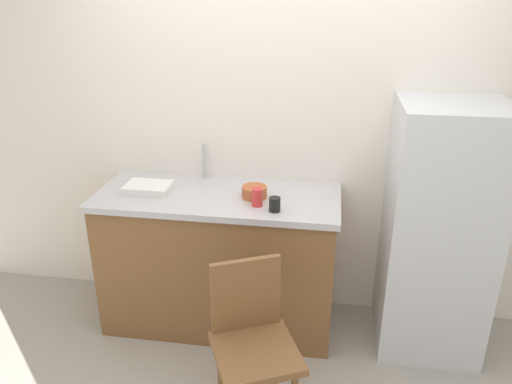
{
  "coord_description": "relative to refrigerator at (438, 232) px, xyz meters",
  "views": [
    {
      "loc": [
        0.33,
        -2.09,
        2.14
      ],
      "look_at": [
        -0.1,
        0.6,
        0.99
      ],
      "focal_mm": 34.66,
      "sensor_mm": 36.0,
      "label": 1
    }
  ],
  "objects": [
    {
      "name": "back_wall",
      "position": [
        -0.99,
        0.34,
        0.47
      ],
      "size": [
        4.8,
        0.1,
        2.49
      ],
      "primitive_type": "cube",
      "color": "white",
      "rests_on": "ground_plane"
    },
    {
      "name": "countertop",
      "position": [
        -1.34,
        -0.01,
        0.14
      ],
      "size": [
        1.51,
        0.64,
        0.04
      ],
      "primitive_type": "cube",
      "color": "#B7B7BC",
      "rests_on": "cabinet_base"
    },
    {
      "name": "chair",
      "position": [
        -0.99,
        -0.8,
        -0.28
      ],
      "size": [
        0.53,
        0.53,
        0.89
      ],
      "rotation": [
        0.0,
        0.0,
        0.44
      ],
      "color": "brown",
      "rests_on": "ground_plane"
    },
    {
      "name": "cup_black",
      "position": [
        -0.96,
        -0.2,
        0.2
      ],
      "size": [
        0.07,
        0.07,
        0.08
      ],
      "primitive_type": "cylinder",
      "color": "black",
      "rests_on": "countertop"
    },
    {
      "name": "faucet",
      "position": [
        -1.48,
        0.24,
        0.28
      ],
      "size": [
        0.02,
        0.02,
        0.24
      ],
      "primitive_type": "cylinder",
      "color": "#B7B7BC",
      "rests_on": "countertop"
    },
    {
      "name": "cabinet_base",
      "position": [
        -1.34,
        -0.01,
        -0.33
      ],
      "size": [
        1.47,
        0.6,
        0.9
      ],
      "primitive_type": "cube",
      "color": "brown",
      "rests_on": "ground_plane"
    },
    {
      "name": "cup_red",
      "position": [
        -1.07,
        -0.14,
        0.21
      ],
      "size": [
        0.06,
        0.06,
        0.11
      ],
      "primitive_type": "cylinder",
      "color": "red",
      "rests_on": "countertop"
    },
    {
      "name": "refrigerator",
      "position": [
        0.0,
        0.0,
        0.0
      ],
      "size": [
        0.6,
        0.59,
        1.55
      ],
      "primitive_type": "cube",
      "color": "silver",
      "rests_on": "ground_plane"
    },
    {
      "name": "terracotta_bowl",
      "position": [
        -1.1,
        -0.02,
        0.2
      ],
      "size": [
        0.15,
        0.15,
        0.07
      ],
      "primitive_type": "cylinder",
      "color": "#B25B33",
      "rests_on": "countertop"
    },
    {
      "name": "dish_tray",
      "position": [
        -1.77,
        -0.04,
        0.19
      ],
      "size": [
        0.28,
        0.2,
        0.05
      ],
      "primitive_type": "cube",
      "color": "white",
      "rests_on": "countertop"
    }
  ]
}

